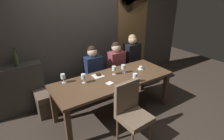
{
  "coord_description": "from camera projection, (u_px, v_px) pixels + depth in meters",
  "views": [
    {
      "loc": [
        -1.66,
        -2.43,
        2.21
      ],
      "look_at": [
        0.05,
        0.13,
        0.84
      ],
      "focal_mm": 29.35,
      "sensor_mm": 36.0,
      "label": 1
    }
  ],
  "objects": [
    {
      "name": "wine_glass_center_back",
      "position": [
        63.0,
        77.0,
        3.08
      ],
      "size": [
        0.08,
        0.08,
        0.16
      ],
      "color": "silver",
      "rests_on": "dining_table"
    },
    {
      "name": "chair_near_side",
      "position": [
        131.0,
        110.0,
        2.73
      ],
      "size": [
        0.46,
        0.46,
        0.98
      ],
      "color": "brown",
      "rests_on": "ground"
    },
    {
      "name": "wine_glass_end_left",
      "position": [
        135.0,
        76.0,
        3.1
      ],
      "size": [
        0.08,
        0.08,
        0.16
      ],
      "color": "silver",
      "rests_on": "dining_table"
    },
    {
      "name": "folded_napkin",
      "position": [
        110.0,
        83.0,
        3.11
      ],
      "size": [
        0.13,
        0.12,
        0.01
      ],
      "primitive_type": "cube",
      "rotation": [
        0.0,
        0.0,
        0.2
      ],
      "color": "silver",
      "rests_on": "dining_table"
    },
    {
      "name": "diner_bearded",
      "position": [
        116.0,
        59.0,
        4.05
      ],
      "size": [
        0.36,
        0.24,
        0.73
      ],
      "color": "brown",
      "rests_on": "banquette_bench"
    },
    {
      "name": "diner_far_end",
      "position": [
        132.0,
        53.0,
        4.31
      ],
      "size": [
        0.36,
        0.24,
        0.82
      ],
      "color": "black",
      "rests_on": "banquette_bench"
    },
    {
      "name": "back_counter",
      "position": [
        13.0,
        91.0,
        3.4
      ],
      "size": [
        1.1,
        0.28,
        0.95
      ],
      "primitive_type": "cube",
      "color": "#38342F",
      "rests_on": "ground"
    },
    {
      "name": "wine_glass_near_left",
      "position": [
        114.0,
        69.0,
        3.39
      ],
      "size": [
        0.08,
        0.08,
        0.16
      ],
      "color": "silver",
      "rests_on": "dining_table"
    },
    {
      "name": "wine_glass_far_left",
      "position": [
        83.0,
        77.0,
        3.08
      ],
      "size": [
        0.08,
        0.08,
        0.16
      ],
      "color": "silver",
      "rests_on": "dining_table"
    },
    {
      "name": "dining_table",
      "position": [
        114.0,
        83.0,
        3.33
      ],
      "size": [
        2.2,
        0.84,
        0.74
      ],
      "color": "#493422",
      "rests_on": "ground"
    },
    {
      "name": "banquette_bench",
      "position": [
        96.0,
        87.0,
        4.03
      ],
      "size": [
        2.5,
        0.44,
        0.45
      ],
      "color": "#40352A",
      "rests_on": "ground"
    },
    {
      "name": "arched_door",
      "position": [
        132.0,
        26.0,
        4.6
      ],
      "size": [
        0.9,
        0.05,
        2.55
      ],
      "color": "olive",
      "rests_on": "ground"
    },
    {
      "name": "espresso_cup",
      "position": [
        141.0,
        68.0,
        3.65
      ],
      "size": [
        0.12,
        0.12,
        0.06
      ],
      "color": "white",
      "rests_on": "dining_table"
    },
    {
      "name": "back_wall_tiled",
      "position": [
        82.0,
        25.0,
        3.91
      ],
      "size": [
        6.0,
        0.12,
        3.0
      ],
      "primitive_type": "cube",
      "color": "#423D38",
      "rests_on": "ground"
    },
    {
      "name": "wine_glass_far_right",
      "position": [
        123.0,
        67.0,
        3.46
      ],
      "size": [
        0.08,
        0.08,
        0.16
      ],
      "color": "silver",
      "rests_on": "dining_table"
    },
    {
      "name": "ground",
      "position": [
        113.0,
        112.0,
        3.59
      ],
      "size": [
        9.0,
        9.0,
        0.0
      ],
      "primitive_type": "plane",
      "color": "#382D26"
    },
    {
      "name": "wine_bottle_pale_label",
      "position": [
        16.0,
        59.0,
        3.24
      ],
      "size": [
        0.08,
        0.08,
        0.33
      ],
      "color": "#384728",
      "rests_on": "back_counter"
    },
    {
      "name": "dessert_plate",
      "position": [
        98.0,
        75.0,
        3.37
      ],
      "size": [
        0.19,
        0.19,
        0.05
      ],
      "color": "white",
      "rests_on": "dining_table"
    },
    {
      "name": "diner_redhead",
      "position": [
        93.0,
        64.0,
        3.77
      ],
      "size": [
        0.36,
        0.24,
        0.73
      ],
      "color": "#192342",
      "rests_on": "banquette_bench"
    }
  ]
}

